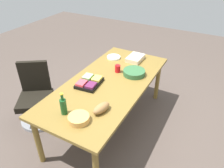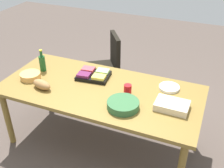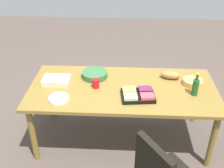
{
  "view_description": "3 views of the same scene",
  "coord_description": "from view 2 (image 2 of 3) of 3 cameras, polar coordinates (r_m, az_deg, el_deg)",
  "views": [
    {
      "loc": [
        2.16,
        1.24,
        2.36
      ],
      "look_at": [
        0.07,
        0.1,
        0.81
      ],
      "focal_mm": 34.48,
      "sensor_mm": 36.0,
      "label": 1
    },
    {
      "loc": [
        -1.08,
        2.25,
        2.36
      ],
      "look_at": [
        -0.13,
        -0.03,
        0.85
      ],
      "focal_mm": 43.66,
      "sensor_mm": 36.0,
      "label": 2
    },
    {
      "loc": [
        0.02,
        -2.72,
        2.48
      ],
      "look_at": [
        -0.12,
        -0.05,
        0.85
      ],
      "focal_mm": 43.99,
      "sensor_mm": 36.0,
      "label": 3
    }
  ],
  "objects": [
    {
      "name": "bread_loaf",
      "position": [
        3.02,
        -14.5,
        -0.1
      ],
      "size": [
        0.26,
        0.16,
        0.1
      ],
      "primitive_type": "ellipsoid",
      "rotation": [
        0.0,
        0.0,
        -0.22
      ],
      "color": "#9E7140",
      "rests_on": "conference_table"
    },
    {
      "name": "red_solo_cup",
      "position": [
        2.84,
        3.3,
        -1.16
      ],
      "size": [
        0.09,
        0.09,
        0.11
      ],
      "primitive_type": "cylinder",
      "rotation": [
        0.0,
        0.0,
        -0.19
      ],
      "color": "red",
      "rests_on": "conference_table"
    },
    {
      "name": "ground_plane",
      "position": [
        3.43,
        -2.26,
        -11.9
      ],
      "size": [
        10.0,
        10.0,
        0.0
      ],
      "primitive_type": "plane",
      "color": "brown"
    },
    {
      "name": "salad_bowl",
      "position": [
        2.65,
        2.33,
        -4.34
      ],
      "size": [
        0.34,
        0.34,
        0.07
      ],
      "primitive_type": "cylinder",
      "rotation": [
        0.0,
        0.0,
        0.08
      ],
      "color": "#336539",
      "rests_on": "conference_table"
    },
    {
      "name": "wine_bottle",
      "position": [
        3.36,
        -14.38,
        4.34
      ],
      "size": [
        0.09,
        0.09,
        0.27
      ],
      "color": "#1A5022",
      "rests_on": "conference_table"
    },
    {
      "name": "chip_bowl",
      "position": [
        3.26,
        -16.72,
        1.66
      ],
      "size": [
        0.29,
        0.29,
        0.07
      ],
      "primitive_type": "cylinder",
      "rotation": [
        0.0,
        0.0,
        0.34
      ],
      "color": "#E0A252",
      "rests_on": "conference_table"
    },
    {
      "name": "office_chair",
      "position": [
        4.13,
        -1.59,
        2.43
      ],
      "size": [
        0.67,
        0.67,
        0.94
      ],
      "color": "gray",
      "rests_on": "ground"
    },
    {
      "name": "sheet_cake",
      "position": [
        2.7,
        12.44,
        -4.42
      ],
      "size": [
        0.32,
        0.22,
        0.07
      ],
      "primitive_type": "cube",
      "rotation": [
        0.0,
        0.0,
        -0.01
      ],
      "color": "beige",
      "rests_on": "conference_table"
    },
    {
      "name": "conference_table",
      "position": [
        3.0,
        -2.54,
        -2.13
      ],
      "size": [
        2.19,
        1.01,
        0.77
      ],
      "color": "olive",
      "rests_on": "ground"
    },
    {
      "name": "fruit_platter",
      "position": [
        3.15,
        -3.9,
        1.94
      ],
      "size": [
        0.39,
        0.32,
        0.07
      ],
      "color": "black",
      "rests_on": "conference_table"
    },
    {
      "name": "paper_plate_stack",
      "position": [
        3.01,
        11.89,
        -0.72
      ],
      "size": [
        0.25,
        0.25,
        0.03
      ],
      "primitive_type": "cylinder",
      "rotation": [
        0.0,
        0.0,
        0.15
      ],
      "color": "white",
      "rests_on": "conference_table"
    }
  ]
}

